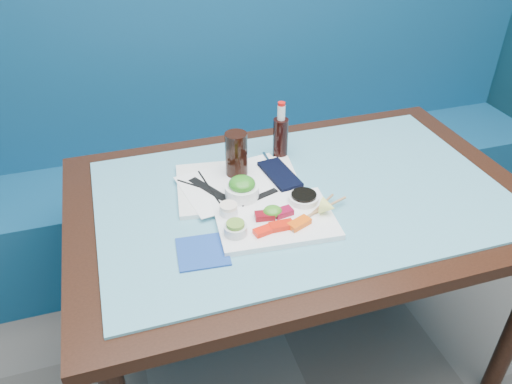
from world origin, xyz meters
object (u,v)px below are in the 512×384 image
object	(u,v)px
booth_bench	(233,164)
dining_table	(301,217)
seaweed_bowl	(242,192)
blue_napkin	(203,252)
cola_bottle_body	(280,139)
serving_tray	(239,185)
cola_glass	(236,154)
sashimi_plate	(275,220)

from	to	relation	value
booth_bench	dining_table	size ratio (longest dim) A/B	2.14
seaweed_bowl	blue_napkin	world-z (taller)	seaweed_bowl
cola_bottle_body	seaweed_bowl	bearing A→B (deg)	-133.08
seaweed_bowl	booth_bench	bearing A→B (deg)	77.30
serving_tray	seaweed_bowl	bearing A→B (deg)	-89.69
seaweed_bowl	cola_glass	size ratio (longest dim) A/B	0.70
seaweed_bowl	cola_bottle_body	size ratio (longest dim) A/B	0.71
dining_table	seaweed_bowl	world-z (taller)	seaweed_bowl
dining_table	serving_tray	world-z (taller)	serving_tray
sashimi_plate	serving_tray	distance (m)	0.21
booth_bench	blue_napkin	distance (m)	1.14
cola_glass	blue_napkin	distance (m)	0.38
sashimi_plate	seaweed_bowl	size ratio (longest dim) A/B	3.26
booth_bench	blue_napkin	xyz separation A→B (m)	(-0.35, -1.01, 0.39)
serving_tray	cola_glass	xyz separation A→B (m)	(0.01, 0.05, 0.08)
serving_tray	cola_bottle_body	distance (m)	0.24
dining_table	seaweed_bowl	size ratio (longest dim) A/B	13.92
booth_bench	seaweed_bowl	bearing A→B (deg)	-102.70
cola_bottle_body	blue_napkin	xyz separation A→B (m)	(-0.36, -0.40, -0.07)
booth_bench	serving_tray	distance (m)	0.86
booth_bench	cola_glass	distance (m)	0.85
cola_glass	cola_bottle_body	bearing A→B (deg)	23.93
seaweed_bowl	blue_napkin	xyz separation A→B (m)	(-0.16, -0.19, -0.03)
serving_tray	cola_glass	size ratio (longest dim) A/B	2.62
booth_bench	seaweed_bowl	size ratio (longest dim) A/B	29.84
booth_bench	cola_glass	world-z (taller)	booth_bench
seaweed_bowl	cola_bottle_body	world-z (taller)	cola_bottle_body
cola_glass	cola_bottle_body	world-z (taller)	cola_glass
booth_bench	cola_bottle_body	bearing A→B (deg)	-89.23
booth_bench	sashimi_plate	distance (m)	1.03
serving_tray	blue_napkin	size ratio (longest dim) A/B	2.84
booth_bench	dining_table	xyz separation A→B (m)	(0.00, -0.84, 0.29)
dining_table	sashimi_plate	bearing A→B (deg)	-138.95
booth_bench	cola_bottle_body	xyz separation A→B (m)	(0.01, -0.62, 0.45)
cola_glass	blue_napkin	size ratio (longest dim) A/B	1.08
serving_tray	cola_bottle_body	xyz separation A→B (m)	(0.18, 0.13, 0.06)
cola_bottle_body	dining_table	bearing A→B (deg)	-92.12
sashimi_plate	booth_bench	bearing A→B (deg)	87.26
seaweed_bowl	blue_napkin	bearing A→B (deg)	-130.55
serving_tray	seaweed_bowl	xyz separation A→B (m)	(-0.01, -0.07, 0.03)
seaweed_bowl	blue_napkin	distance (m)	0.25
booth_bench	dining_table	distance (m)	0.89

